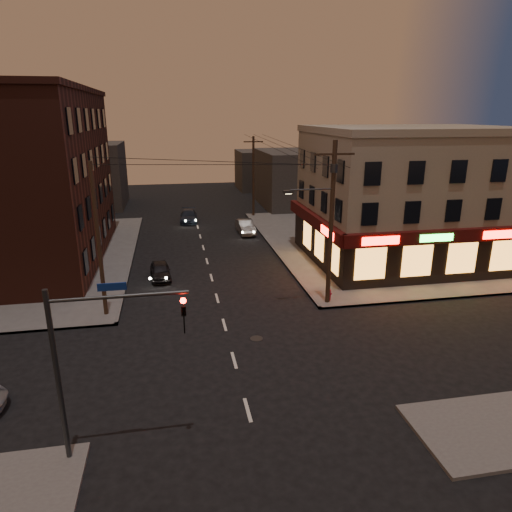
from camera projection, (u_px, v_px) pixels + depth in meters
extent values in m
plane|color=black|center=(234.00, 360.00, 22.40)|extent=(120.00, 120.00, 0.00)
cube|color=#514F4C|center=(394.00, 240.00, 43.36)|extent=(24.00, 28.00, 0.15)
cube|color=gray|center=(408.00, 198.00, 36.33)|extent=(15.00, 12.00, 10.00)
cube|color=gray|center=(415.00, 130.00, 34.76)|extent=(15.20, 12.20, 0.50)
cube|color=black|center=(446.00, 260.00, 31.74)|extent=(15.12, 0.25, 3.40)
cube|color=black|center=(317.00, 242.00, 36.01)|extent=(0.25, 12.12, 3.40)
cube|color=#400B0A|center=(452.00, 236.00, 30.92)|extent=(15.60, 0.50, 0.90)
cube|color=#400B0A|center=(314.00, 220.00, 35.41)|extent=(0.50, 12.60, 0.90)
cube|color=#FF140C|center=(381.00, 241.00, 29.73)|extent=(2.60, 0.06, 0.55)
cube|color=#FF140C|center=(500.00, 234.00, 31.28)|extent=(2.60, 0.06, 0.55)
cube|color=#26FF3F|center=(437.00, 238.00, 30.43)|extent=(2.40, 0.06, 0.50)
cube|color=#FF140C|center=(327.00, 232.00, 31.80)|extent=(0.06, 2.60, 0.55)
cube|color=orange|center=(440.00, 260.00, 31.46)|extent=(12.40, 0.08, 2.20)
cube|color=orange|center=(319.00, 245.00, 35.01)|extent=(0.08, 8.40, 2.20)
cube|color=#411D15|center=(16.00, 179.00, 35.67)|extent=(12.00, 20.00, 13.00)
cube|color=#3F3D3A|center=(299.00, 178.00, 59.45)|extent=(10.00, 12.00, 7.00)
cube|color=#3F3D3A|center=(87.00, 175.00, 58.30)|extent=(9.00, 10.00, 8.00)
cube|color=#3F3D3A|center=(263.00, 170.00, 72.37)|extent=(8.00, 8.00, 6.00)
cylinder|color=#382619|center=(331.00, 225.00, 27.49)|extent=(0.28, 0.28, 10.00)
cube|color=#382619|center=(335.00, 154.00, 26.23)|extent=(2.40, 0.12, 0.12)
cylinder|color=#333538|center=(334.00, 168.00, 26.47)|extent=(0.44, 0.44, 0.50)
cylinder|color=#333538|center=(312.00, 189.00, 26.60)|extent=(2.60, 0.10, 0.10)
cube|color=#333538|center=(288.00, 192.00, 26.39)|extent=(0.60, 0.25, 0.18)
cube|color=#FFD88C|center=(288.00, 194.00, 26.42)|extent=(0.35, 0.15, 0.04)
cylinder|color=#382619|center=(253.00, 177.00, 52.21)|extent=(0.26, 0.26, 9.00)
cylinder|color=#382619|center=(99.00, 241.00, 25.90)|extent=(0.24, 0.24, 9.00)
cylinder|color=#333538|center=(58.00, 380.00, 15.03)|extent=(0.18, 0.18, 6.40)
cylinder|color=#333538|center=(119.00, 297.00, 14.58)|extent=(4.40, 0.12, 0.12)
imported|color=black|center=(183.00, 306.00, 15.08)|extent=(0.16, 0.20, 1.00)
sphere|color=#FF0C05|center=(183.00, 301.00, 14.89)|extent=(0.20, 0.20, 0.20)
cube|color=navy|center=(112.00, 287.00, 14.44)|extent=(0.90, 0.05, 0.25)
imported|color=black|center=(160.00, 271.00, 33.29)|extent=(1.67, 3.61, 1.20)
imported|color=#65625E|center=(245.00, 227.00, 45.82)|extent=(1.60, 4.21, 1.37)
imported|color=#1A2434|center=(189.00, 216.00, 50.69)|extent=(2.09, 4.60, 1.31)
cylinder|color=maroon|center=(329.00, 296.00, 29.11)|extent=(0.26, 0.26, 0.63)
sphere|color=maroon|center=(329.00, 291.00, 29.01)|extent=(0.25, 0.25, 0.25)
cylinder|color=maroon|center=(329.00, 294.00, 29.07)|extent=(0.35, 0.17, 0.13)
cylinder|color=maroon|center=(329.00, 294.00, 29.07)|extent=(0.17, 0.35, 0.13)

